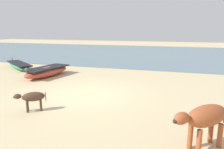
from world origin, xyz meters
TOP-DOWN VIEW (x-y plane):
  - ground at (0.00, 0.00)m, footprint 80.00×80.00m
  - sea_water at (0.00, 16.17)m, footprint 60.00×20.00m
  - fishing_boat_2 at (-6.98, 4.19)m, footprint 3.69×2.91m
  - fishing_boat_3 at (-3.64, 2.60)m, footprint 1.70×3.37m
  - cow_adult_rust at (4.42, -3.11)m, footprint 1.39×1.35m
  - calf_near_dark at (-0.91, -2.29)m, footprint 0.94×0.75m

SIDE VIEW (x-z plane):
  - ground at x=0.00m, z-range 0.00..0.00m
  - sea_water at x=0.00m, z-range 0.00..0.08m
  - fishing_boat_2 at x=-6.98m, z-range -0.08..0.53m
  - fishing_boat_3 at x=-3.64m, z-range -0.08..0.68m
  - calf_near_dark at x=-0.91m, z-range 0.15..0.83m
  - cow_adult_rust at x=4.42m, z-range 0.23..1.31m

